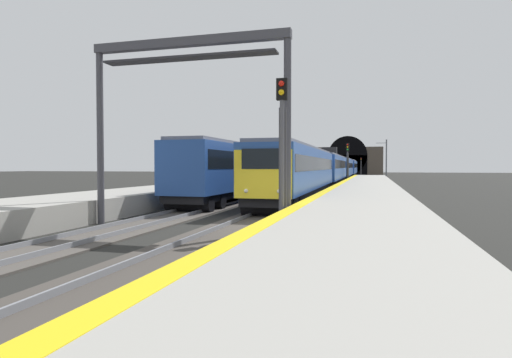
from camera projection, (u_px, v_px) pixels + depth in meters
name	position (u px, v px, depth m)	size (l,w,h in m)	color
ground_plane	(245.00, 227.00, 17.25)	(320.00, 320.00, 0.00)	black
platform_right	(358.00, 218.00, 16.08)	(112.00, 4.75, 1.01)	#9E9B93
platform_left	(61.00, 209.00, 19.55)	(112.00, 4.75, 1.01)	#9E9B93
platform_right_edge_strip	(302.00, 203.00, 16.62)	(112.00, 0.50, 0.01)	yellow
track_main_line	(245.00, 226.00, 17.25)	(160.00, 3.13, 0.21)	#423D38
track_adjacent_line	(148.00, 222.00, 18.40)	(160.00, 2.82, 0.21)	#4C4742
train_main_approaching	(337.00, 168.00, 60.84)	(85.93, 3.02, 4.67)	#264C99
train_adjacent_platform	(271.00, 168.00, 40.64)	(39.93, 3.03, 4.90)	#264C99
railway_signal_near	(282.00, 145.00, 14.96)	(0.39, 0.38, 5.50)	#4C4C54
railway_signal_mid	(348.00, 160.00, 53.78)	(0.39, 0.38, 5.34)	#38383D
railway_signal_far	(361.00, 165.00, 115.23)	(0.39, 0.38, 4.77)	#38383D
overhead_signal_gantry	(188.00, 86.00, 17.03)	(0.70, 8.33, 7.55)	#3F3F47
tunnel_portal	(348.00, 161.00, 125.97)	(3.04, 19.95, 11.21)	#51473D
catenary_mast_near	(386.00, 159.00, 74.74)	(0.22, 1.86, 7.10)	#595B60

